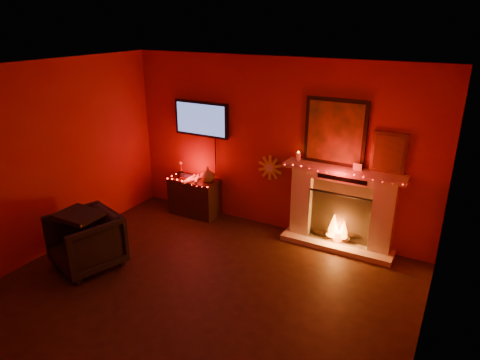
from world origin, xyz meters
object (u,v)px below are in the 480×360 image
object	(u,v)px
sunburst_clock	(270,168)
armchair	(86,241)
fireplace	(341,200)
tv	(201,119)
console_table	(195,195)

from	to	relation	value
sunburst_clock	armchair	world-z (taller)	sunburst_clock
fireplace	tv	world-z (taller)	fireplace
fireplace	console_table	bearing A→B (deg)	-177.04
tv	armchair	bearing A→B (deg)	-99.80
fireplace	armchair	bearing A→B (deg)	-141.81
fireplace	console_table	size ratio (longest dim) A/B	2.43
fireplace	console_table	world-z (taller)	fireplace
fireplace	sunburst_clock	distance (m)	1.23
sunburst_clock	armchair	xyz separation A→B (m)	(-1.65, -2.32, -0.62)
tv	fireplace	bearing A→B (deg)	-1.50
fireplace	console_table	xyz separation A→B (m)	(-2.49, -0.13, -0.36)
fireplace	tv	size ratio (longest dim) A/B	1.76
sunburst_clock	armchair	distance (m)	2.91
tv	sunburst_clock	xyz separation A→B (m)	(1.25, 0.03, -0.65)
sunburst_clock	console_table	bearing A→B (deg)	-170.41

